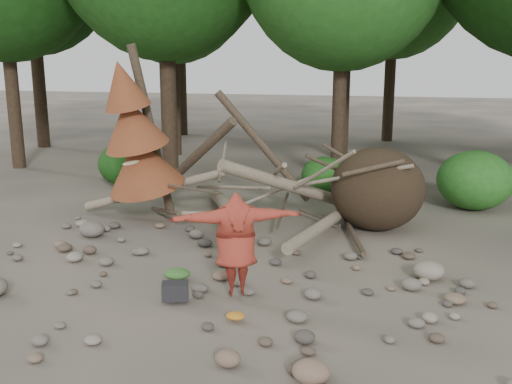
# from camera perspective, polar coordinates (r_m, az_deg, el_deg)

# --- Properties ---
(ground) EXTENTS (120.00, 120.00, 0.00)m
(ground) POSITION_cam_1_polar(r_m,az_deg,el_deg) (10.42, -4.51, -9.18)
(ground) COLOR #514C44
(ground) RESTS_ON ground
(deadfall_pile) EXTENTS (8.55, 5.24, 3.30)m
(deadfall_pile) POSITION_cam_1_polar(r_m,az_deg,el_deg) (13.68, 9.60, 0.22)
(deadfall_pile) COLOR #332619
(deadfall_pile) RESTS_ON ground
(dead_conifer) EXTENTS (2.06, 2.16, 4.35)m
(dead_conifer) POSITION_cam_1_polar(r_m,az_deg,el_deg) (14.13, -11.89, 5.31)
(dead_conifer) COLOR #4C3F30
(dead_conifer) RESTS_ON ground
(bush_left) EXTENTS (1.80, 1.80, 1.44)m
(bush_left) POSITION_cam_1_polar(r_m,az_deg,el_deg) (18.79, -12.81, 2.79)
(bush_left) COLOR #194A13
(bush_left) RESTS_ON ground
(bush_mid) EXTENTS (1.40, 1.40, 1.12)m
(bush_mid) POSITION_cam_1_polar(r_m,az_deg,el_deg) (17.37, 6.84, 1.68)
(bush_mid) COLOR #225E1B
(bush_mid) RESTS_ON ground
(bush_right) EXTENTS (2.00, 2.00, 1.60)m
(bush_right) POSITION_cam_1_polar(r_m,az_deg,el_deg) (16.43, 21.04, 1.11)
(bush_right) COLOR #2B6F22
(bush_right) RESTS_ON ground
(frisbee_thrower) EXTENTS (3.36, 1.45, 2.13)m
(frisbee_thrower) POSITION_cam_1_polar(r_m,az_deg,el_deg) (9.48, -2.03, -5.19)
(frisbee_thrower) COLOR maroon
(frisbee_thrower) RESTS_ON ground
(backpack) EXTENTS (0.50, 0.42, 0.29)m
(backpack) POSITION_cam_1_polar(r_m,az_deg,el_deg) (9.69, -8.07, -10.10)
(backpack) COLOR black
(backpack) RESTS_ON ground
(cloth_green) EXTENTS (0.49, 0.41, 0.18)m
(cloth_green) POSITION_cam_1_polar(r_m,az_deg,el_deg) (10.60, -7.89, -8.33)
(cloth_green) COLOR #35692A
(cloth_green) RESTS_ON ground
(cloth_orange) EXTENTS (0.30, 0.24, 0.11)m
(cloth_orange) POSITION_cam_1_polar(r_m,az_deg,el_deg) (8.96, -2.08, -12.57)
(cloth_orange) COLOR #B7731F
(cloth_orange) RESTS_ON ground
(boulder_front_right) EXTENTS (0.48, 0.43, 0.29)m
(boulder_front_right) POSITION_cam_1_polar(r_m,az_deg,el_deg) (7.46, 5.52, -17.45)
(boulder_front_right) COLOR #846652
(boulder_front_right) RESTS_ON ground
(boulder_mid_right) EXTENTS (0.58, 0.52, 0.35)m
(boulder_mid_right) POSITION_cam_1_polar(r_m,az_deg,el_deg) (11.01, 16.87, -7.52)
(boulder_mid_right) COLOR gray
(boulder_mid_right) RESTS_ON ground
(boulder_mid_left) EXTENTS (0.59, 0.53, 0.36)m
(boulder_mid_left) POSITION_cam_1_polar(r_m,az_deg,el_deg) (13.56, -16.10, -3.60)
(boulder_mid_left) COLOR #695F58
(boulder_mid_left) RESTS_ON ground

